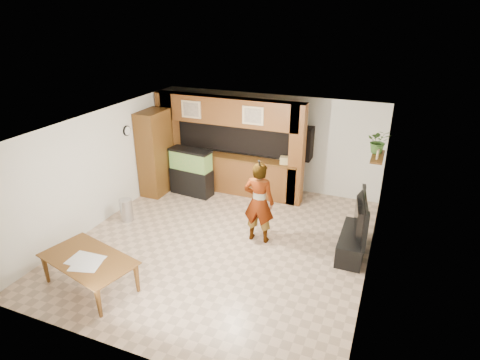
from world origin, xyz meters
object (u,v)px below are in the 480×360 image
at_px(pantry_cabinet, 155,153).
at_px(television, 356,216).
at_px(dining_table, 89,274).
at_px(aquarium, 191,172).
at_px(person, 259,202).

xyz_separation_m(pantry_cabinet, television, (5.35, -1.06, -0.26)).
bearing_deg(pantry_cabinet, dining_table, -74.22).
distance_m(aquarium, person, 2.91).
bearing_deg(person, aquarium, -34.06).
xyz_separation_m(aquarium, dining_table, (0.20, -4.23, -0.31)).
height_order(pantry_cabinet, dining_table, pantry_cabinet).
bearing_deg(dining_table, person, 63.73).
bearing_deg(television, aquarium, 64.72).
height_order(pantry_cabinet, aquarium, pantry_cabinet).
bearing_deg(dining_table, pantry_cabinet, 119.59).
height_order(aquarium, person, person).
relative_size(aquarium, dining_table, 0.73).
relative_size(television, dining_table, 0.81).
xyz_separation_m(pantry_cabinet, aquarium, (0.93, 0.24, -0.51)).
distance_m(television, dining_table, 5.17).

